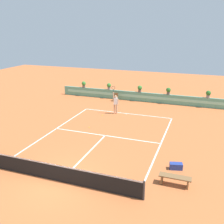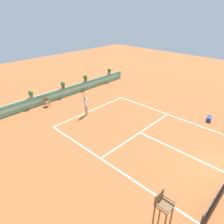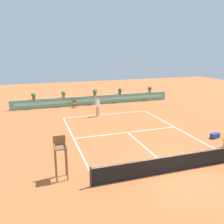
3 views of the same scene
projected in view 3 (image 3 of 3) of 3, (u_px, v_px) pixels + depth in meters
ground_plane at (129, 134)px, 18.07m from camera, size 60.00×60.00×0.00m
court_lines at (126, 131)px, 18.73m from camera, size 8.32×11.94×0.01m
net at (174, 163)px, 12.44m from camera, size 8.92×0.10×1.00m
back_wall_barrier at (95, 100)px, 27.47m from camera, size 18.00×0.21×1.00m
umpire_chair at (60, 152)px, 11.68m from camera, size 0.60×0.60×2.14m
ball_kid_chair at (75, 103)px, 26.07m from camera, size 0.44×0.44×0.85m
gear_bag at (215, 136)px, 17.25m from camera, size 0.77×0.52×0.36m
tennis_player at (97, 105)px, 22.56m from camera, size 0.59×0.33×2.58m
tennis_ball_near_baseline at (90, 119)px, 21.66m from camera, size 0.07×0.07×0.07m
tennis_ball_mid_court at (102, 130)px, 18.82m from camera, size 0.07×0.07×0.07m
potted_plant_far_right at (150, 89)px, 29.36m from camera, size 0.48×0.48×0.72m
potted_plant_right at (120, 91)px, 28.18m from camera, size 0.48×0.48×0.72m
potted_plant_centre at (95, 92)px, 27.25m from camera, size 0.48×0.48×0.72m
potted_plant_far_left at (34, 96)px, 25.24m from camera, size 0.48×0.48×0.72m
potted_plant_left at (64, 94)px, 26.18m from camera, size 0.48×0.48×0.72m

